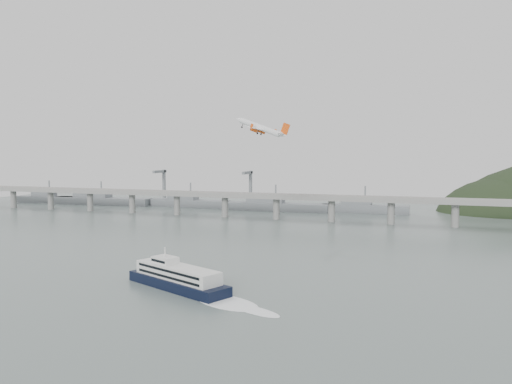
% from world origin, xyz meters
% --- Properties ---
extents(ground, '(900.00, 900.00, 0.00)m').
position_xyz_m(ground, '(0.00, 0.00, 0.00)').
color(ground, slate).
rests_on(ground, ground).
extents(bridge, '(800.00, 22.00, 23.90)m').
position_xyz_m(bridge, '(-1.15, 200.00, 17.65)').
color(bridge, gray).
rests_on(bridge, ground).
extents(distant_fleet, '(453.00, 60.90, 40.00)m').
position_xyz_m(distant_fleet, '(-155.36, 265.08, 6.22)').
color(distant_fleet, slate).
rests_on(distant_fleet, ground).
extents(ferry, '(85.77, 44.66, 17.21)m').
position_xyz_m(ferry, '(-5.47, -35.79, 4.67)').
color(ferry, black).
rests_on(ferry, ground).
extents(airliner, '(40.60, 37.02, 16.41)m').
position_xyz_m(airliner, '(-7.49, 87.46, 76.04)').
color(airliner, white).
rests_on(airliner, ground).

